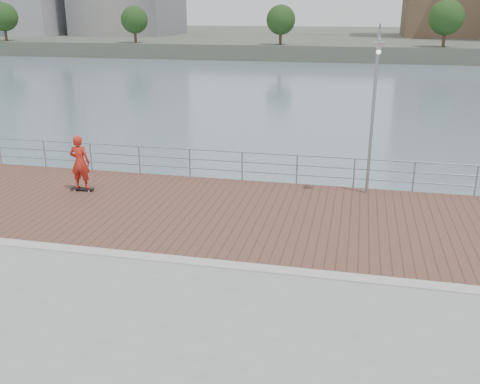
# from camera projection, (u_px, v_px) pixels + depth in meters

# --- Properties ---
(water) EXTENTS (400.00, 400.00, 0.00)m
(water) POSITION_uv_depth(u_px,v_px,m) (224.00, 334.00, 14.14)
(water) COLOR slate
(water) RESTS_ON ground
(brick_lane) EXTENTS (40.00, 6.80, 0.02)m
(brick_lane) POSITION_uv_depth(u_px,v_px,m) (251.00, 215.00, 16.80)
(brick_lane) COLOR brown
(brick_lane) RESTS_ON seawall
(curb) EXTENTS (40.00, 0.40, 0.06)m
(curb) POSITION_uv_depth(u_px,v_px,m) (223.00, 265.00, 13.47)
(curb) COLOR #B7B5AD
(curb) RESTS_ON seawall
(far_shore) EXTENTS (320.00, 95.00, 2.50)m
(far_shore) POSITION_uv_depth(u_px,v_px,m) (350.00, 39.00, 126.76)
(far_shore) COLOR #4C5142
(far_shore) RESTS_ON ground
(guardrail) EXTENTS (39.06, 0.06, 1.13)m
(guardrail) POSITION_uv_depth(u_px,v_px,m) (269.00, 164.00, 19.72)
(guardrail) COLOR #8C9EA8
(guardrail) RESTS_ON brick_lane
(street_lamp) EXTENTS (0.40, 1.16, 5.47)m
(street_lamp) POSITION_uv_depth(u_px,v_px,m) (376.00, 83.00, 17.12)
(street_lamp) COLOR gray
(street_lamp) RESTS_ON brick_lane
(skateboard) EXTENTS (0.85, 0.28, 0.10)m
(skateboard) POSITION_uv_depth(u_px,v_px,m) (83.00, 189.00, 18.94)
(skateboard) COLOR black
(skateboard) RESTS_ON brick_lane
(skateboarder) EXTENTS (0.73, 0.51, 1.92)m
(skateboarder) POSITION_uv_depth(u_px,v_px,m) (80.00, 162.00, 18.63)
(skateboarder) COLOR red
(skateboarder) RESTS_ON skateboard
(shoreline_trees) EXTENTS (144.90, 5.18, 6.90)m
(shoreline_trees) POSITION_uv_depth(u_px,v_px,m) (370.00, 20.00, 82.29)
(shoreline_trees) COLOR #473323
(shoreline_trees) RESTS_ON far_shore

